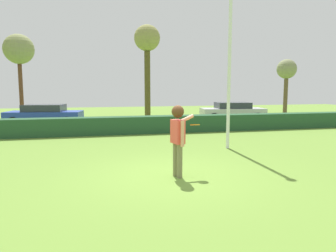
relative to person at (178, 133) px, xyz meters
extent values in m
plane|color=olive|center=(-0.10, 0.15, -1.10)|extent=(60.00, 60.00, 0.00)
cylinder|color=olive|center=(-0.03, 0.09, -0.68)|extent=(0.14, 0.14, 0.84)
cylinder|color=olive|center=(0.01, -0.10, -0.68)|extent=(0.14, 0.14, 0.84)
cube|color=#EB4E42|center=(-0.01, 0.00, 0.03)|extent=(0.30, 0.42, 0.58)
cylinder|color=tan|center=(0.21, 0.29, 0.27)|extent=(0.62, 0.23, 0.30)
cylinder|color=tan|center=(0.04, -0.23, 0.01)|extent=(0.09, 0.09, 0.62)
sphere|color=tan|center=(-0.01, 0.00, 0.49)|extent=(0.22, 0.22, 0.22)
sphere|color=#513019|center=(-0.01, 0.00, 0.52)|extent=(0.30, 0.30, 0.30)
cylinder|color=orange|center=(0.49, 0.17, 0.16)|extent=(0.24, 0.25, 0.05)
cylinder|color=silver|center=(2.77, 3.18, 2.23)|extent=(0.12, 0.12, 6.66)
cube|color=#244C2C|center=(-0.10, 7.76, -0.69)|extent=(26.27, 0.90, 0.83)
cube|color=#263FA5|center=(-4.73, 12.13, -0.53)|extent=(4.43, 2.38, 0.55)
cube|color=#2D333D|center=(-4.73, 12.13, -0.05)|extent=(2.43, 1.91, 0.40)
cylinder|color=black|center=(-3.14, 12.72, -0.80)|extent=(0.61, 0.20, 0.60)
cylinder|color=black|center=(-3.43, 11.05, -0.80)|extent=(0.61, 0.20, 0.60)
cylinder|color=black|center=(-6.04, 13.22, -0.80)|extent=(0.61, 0.20, 0.60)
cylinder|color=black|center=(-6.33, 11.54, -0.80)|extent=(0.61, 0.20, 0.60)
cube|color=#B7B7BC|center=(7.20, 12.16, -0.53)|extent=(4.39, 2.26, 0.55)
cube|color=#2D333D|center=(7.20, 12.16, -0.05)|extent=(2.39, 1.85, 0.40)
cylinder|color=black|center=(8.78, 12.80, -0.80)|extent=(0.61, 0.18, 0.60)
cylinder|color=black|center=(8.54, 11.12, -0.80)|extent=(0.61, 0.18, 0.60)
cylinder|color=black|center=(5.86, 13.20, -0.80)|extent=(0.61, 0.18, 0.60)
cylinder|color=black|center=(5.63, 11.52, -0.80)|extent=(0.61, 0.18, 0.60)
cylinder|color=brown|center=(-6.91, 16.95, 0.84)|extent=(0.28, 0.28, 3.88)
sphere|color=#858B55|center=(-6.91, 16.95, 3.82)|extent=(2.08, 2.08, 2.08)
cylinder|color=#50471F|center=(1.90, 15.06, 1.30)|extent=(0.42, 0.42, 4.81)
sphere|color=olive|center=(1.90, 15.06, 4.63)|extent=(1.84, 1.84, 1.84)
cylinder|color=brown|center=(14.32, 16.69, 0.40)|extent=(0.35, 0.35, 3.01)
sphere|color=#7F8358|center=(14.32, 16.69, 2.74)|extent=(1.67, 1.67, 1.67)
camera|label=1|loc=(-2.02, -7.25, 1.07)|focal=33.36mm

